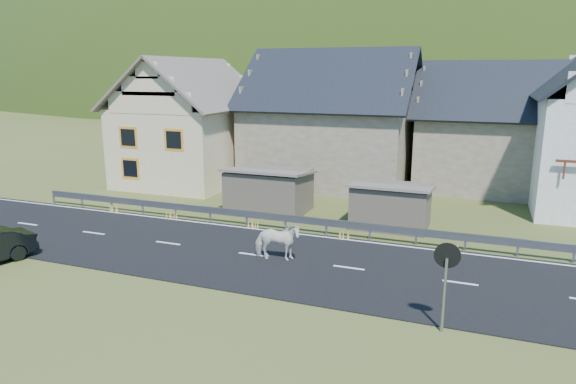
% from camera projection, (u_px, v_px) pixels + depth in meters
% --- Properties ---
extents(ground, '(160.00, 160.00, 0.00)m').
position_uv_depth(ground, '(252.00, 256.00, 20.73)').
color(ground, '#334419').
rests_on(ground, ground).
extents(road, '(60.00, 7.00, 0.04)m').
position_uv_depth(road, '(252.00, 255.00, 20.73)').
color(road, black).
rests_on(road, ground).
extents(lane_markings, '(60.00, 6.60, 0.01)m').
position_uv_depth(lane_markings, '(252.00, 255.00, 20.72)').
color(lane_markings, silver).
rests_on(lane_markings, road).
extents(guardrail, '(28.10, 0.09, 0.75)m').
position_uv_depth(guardrail, '(285.00, 218.00, 23.95)').
color(guardrail, '#93969B').
rests_on(guardrail, ground).
extents(shed_left, '(4.30, 3.30, 2.40)m').
position_uv_depth(shed_left, '(269.00, 191.00, 27.08)').
color(shed_left, brown).
rests_on(shed_left, ground).
extents(shed_right, '(3.80, 2.90, 2.20)m').
position_uv_depth(shed_right, '(391.00, 206.00, 24.40)').
color(shed_right, brown).
rests_on(shed_right, ground).
extents(house_cream, '(7.80, 9.80, 8.30)m').
position_uv_depth(house_cream, '(190.00, 116.00, 34.11)').
color(house_cream, beige).
rests_on(house_cream, ground).
extents(house_stone_a, '(10.80, 9.80, 8.90)m').
position_uv_depth(house_stone_a, '(333.00, 112.00, 33.66)').
color(house_stone_a, tan).
rests_on(house_stone_a, ground).
extents(house_stone_b, '(9.80, 8.80, 8.10)m').
position_uv_depth(house_stone_b, '(496.00, 121.00, 32.10)').
color(house_stone_b, tan).
rests_on(house_stone_b, ground).
extents(mountain, '(440.00, 280.00, 260.00)m').
position_uv_depth(mountain, '(472.00, 148.00, 187.31)').
color(mountain, '#1B340C').
rests_on(mountain, ground).
extents(conifer_patch, '(76.00, 50.00, 28.00)m').
position_uv_depth(conifer_patch, '(237.00, 76.00, 138.48)').
color(conifer_patch, black).
rests_on(conifer_patch, ground).
extents(horse, '(1.18, 1.95, 1.54)m').
position_uv_depth(horse, '(277.00, 241.00, 19.96)').
color(horse, silver).
rests_on(horse, road).
extents(traffic_mirror, '(0.73, 0.21, 2.64)m').
position_uv_depth(traffic_mirror, '(446.00, 267.00, 14.30)').
color(traffic_mirror, '#93969B').
rests_on(traffic_mirror, ground).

